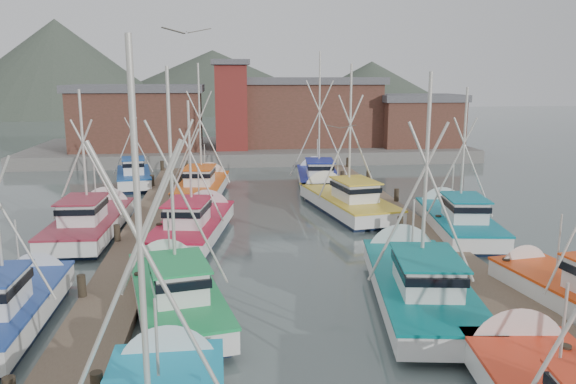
{
  "coord_description": "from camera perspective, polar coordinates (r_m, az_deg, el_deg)",
  "views": [
    {
      "loc": [
        -2.86,
        -21.71,
        8.13
      ],
      "look_at": [
        0.26,
        5.02,
        2.6
      ],
      "focal_mm": 35.0,
      "sensor_mm": 36.0,
      "label": 1
    }
  ],
  "objects": [
    {
      "name": "boat_8",
      "position": [
        29.32,
        -9.37,
        -3.27
      ],
      "size": [
        4.32,
        9.44,
        7.8
      ],
      "rotation": [
        0.0,
        0.0,
        -0.18
      ],
      "color": "black",
      "rests_on": "ground"
    },
    {
      "name": "distant_hills",
      "position": [
        144.87,
        -10.67,
        8.19
      ],
      "size": [
        175.0,
        140.0,
        42.0
      ],
      "color": "#454E41",
      "rests_on": "ground"
    },
    {
      "name": "boat_4",
      "position": [
        20.54,
        -11.5,
        -9.89
      ],
      "size": [
        4.3,
        8.93,
        9.17
      ],
      "rotation": [
        0.0,
        0.0,
        0.21
      ],
      "color": "black",
      "rests_on": "ground"
    },
    {
      "name": "ground",
      "position": [
        23.36,
        0.8,
        -8.75
      ],
      "size": [
        260.0,
        260.0,
        0.0
      ],
      "primitive_type": "plane",
      "color": "#455352",
      "rests_on": "ground"
    },
    {
      "name": "boat_5",
      "position": [
        21.48,
        12.89,
        -8.98
      ],
      "size": [
        4.47,
        10.19,
        9.2
      ],
      "rotation": [
        0.0,
        0.0,
        -0.15
      ],
      "color": "black",
      "rests_on": "ground"
    },
    {
      "name": "boat_12",
      "position": [
        39.56,
        -8.59,
        0.63
      ],
      "size": [
        3.89,
        9.34,
        9.81
      ],
      "rotation": [
        0.0,
        0.0,
        -0.11
      ],
      "color": "black",
      "rests_on": "ground"
    },
    {
      "name": "shed_center",
      "position": [
        59.48,
        1.94,
        8.29
      ],
      "size": [
        14.84,
        9.54,
        6.9
      ],
      "color": "brown",
      "rests_on": "quay"
    },
    {
      "name": "boat_10",
      "position": [
        31.23,
        -19.25,
        -2.85
      ],
      "size": [
        3.52,
        9.43,
        8.35
      ],
      "rotation": [
        0.0,
        0.0,
        -0.03
      ],
      "color": "black",
      "rests_on": "ground"
    },
    {
      "name": "gull_near",
      "position": [
        18.34,
        -10.28,
        15.75
      ],
      "size": [
        1.53,
        0.66,
        0.24
      ],
      "rotation": [
        0.0,
        0.0,
        0.45
      ],
      "color": "gray",
      "rests_on": "ground"
    },
    {
      "name": "dock_left",
      "position": [
        27.26,
        -15.17,
        -5.69
      ],
      "size": [
        2.3,
        46.0,
        1.5
      ],
      "color": "brown",
      "rests_on": "ground"
    },
    {
      "name": "boat_9",
      "position": [
        34.61,
        5.68,
        -0.87
      ],
      "size": [
        4.67,
        10.19,
        9.78
      ],
      "rotation": [
        0.0,
        0.0,
        0.18
      ],
      "color": "black",
      "rests_on": "ground"
    },
    {
      "name": "boat_13",
      "position": [
        42.19,
        3.07,
        1.44
      ],
      "size": [
        4.22,
        9.46,
        10.7
      ],
      "rotation": [
        0.0,
        0.0,
        -0.1
      ],
      "color": "black",
      "rests_on": "ground"
    },
    {
      "name": "quay",
      "position": [
        59.26,
        -3.85,
        4.28
      ],
      "size": [
        44.0,
        16.0,
        1.2
      ],
      "primitive_type": "cube",
      "color": "gray",
      "rests_on": "ground"
    },
    {
      "name": "boat_14",
      "position": [
        44.45,
        -15.4,
        1.54
      ],
      "size": [
        3.52,
        7.95,
        6.98
      ],
      "rotation": [
        0.0,
        0.0,
        0.16
      ],
      "color": "black",
      "rests_on": "ground"
    },
    {
      "name": "shed_left",
      "position": [
        57.42,
        -14.92,
        7.44
      ],
      "size": [
        12.72,
        8.48,
        6.2
      ],
      "color": "brown",
      "rests_on": "quay"
    },
    {
      "name": "boat_11",
      "position": [
        31.11,
        16.64,
        -2.74
      ],
      "size": [
        3.98,
        9.2,
        8.4
      ],
      "rotation": [
        0.0,
        0.0,
        -0.14
      ],
      "color": "black",
      "rests_on": "ground"
    },
    {
      "name": "shed_right",
      "position": [
        59.3,
        13.03,
        7.16
      ],
      "size": [
        8.48,
        6.36,
        5.2
      ],
      "color": "brown",
      "rests_on": "quay"
    },
    {
      "name": "boat_7",
      "position": [
        22.3,
        26.87,
        -9.21
      ],
      "size": [
        3.47,
        8.07,
        8.6
      ],
      "rotation": [
        0.0,
        0.0,
        0.14
      ],
      "color": "black",
      "rests_on": "ground"
    },
    {
      "name": "gull_far",
      "position": [
        29.26,
        5.41,
        6.58
      ],
      "size": [
        1.55,
        0.65,
        0.24
      ],
      "rotation": [
        0.0,
        0.0,
        -0.23
      ],
      "color": "gray",
      "rests_on": "ground"
    },
    {
      "name": "dock_right",
      "position": [
        28.69,
        13.77,
        -4.75
      ],
      "size": [
        2.3,
        46.0,
        1.5
      ],
      "color": "brown",
      "rests_on": "ground"
    },
    {
      "name": "boat_6",
      "position": [
        21.12,
        -26.1,
        -10.28
      ],
      "size": [
        3.17,
        7.86,
        7.74
      ],
      "rotation": [
        0.0,
        0.0,
        0.0
      ],
      "color": "black",
      "rests_on": "ground"
    },
    {
      "name": "lookout_tower",
      "position": [
        54.78,
        -5.82,
        8.85
      ],
      "size": [
        3.6,
        3.6,
        8.5
      ],
      "color": "maroon",
      "rests_on": "quay"
    }
  ]
}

